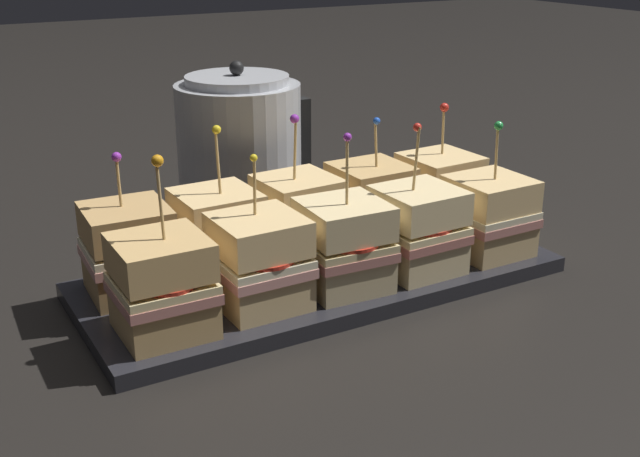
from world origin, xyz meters
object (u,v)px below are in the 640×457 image
(sandwich_back_right, at_px, (371,203))
(sandwich_front_left, at_px, (259,262))
(serving_platter, at_px, (320,277))
(sandwich_front_center, at_px, (344,245))
(sandwich_front_right, at_px, (418,230))
(sandwich_back_far_left, at_px, (128,250))
(sandwich_back_center, at_px, (298,217))
(sandwich_front_far_left, at_px, (162,286))
(kettle_steel, at_px, (240,149))
(sandwich_back_far_right, at_px, (439,192))
(sandwich_back_left, at_px, (217,233))
(sandwich_front_far_right, at_px, (489,216))

(sandwich_back_right, bearing_deg, sandwich_front_left, -153.58)
(serving_platter, xyz_separation_m, sandwich_front_center, (0.00, -0.05, 0.06))
(sandwich_front_right, bearing_deg, sandwich_front_center, 179.19)
(sandwich_back_far_left, distance_m, sandwich_back_center, 0.21)
(sandwich_front_left, distance_m, sandwich_front_right, 0.20)
(serving_platter, distance_m, sandwich_front_left, 0.13)
(sandwich_front_far_left, bearing_deg, sandwich_front_left, 3.82)
(kettle_steel, bearing_deg, sandwich_back_far_right, -47.88)
(sandwich_back_far_left, bearing_deg, sandwich_front_left, -42.36)
(serving_platter, height_order, sandwich_back_center, sandwich_back_center)
(sandwich_back_left, relative_size, kettle_steel, 0.78)
(sandwich_front_far_left, distance_m, sandwich_back_far_right, 0.43)
(sandwich_front_far_left, xyz_separation_m, sandwich_back_right, (0.31, 0.11, -0.00))
(kettle_steel, bearing_deg, sandwich_back_center, -95.00)
(sandwich_back_left, relative_size, sandwich_back_center, 0.99)
(sandwich_back_left, bearing_deg, sandwich_front_left, -87.01)
(serving_platter, xyz_separation_m, sandwich_front_right, (0.10, -0.05, 0.06))
(sandwich_front_right, bearing_deg, serving_platter, 151.49)
(sandwich_front_far_left, height_order, sandwich_back_far_left, sandwich_front_far_left)
(sandwich_front_left, height_order, sandwich_back_far_right, sandwich_back_far_right)
(sandwich_front_center, relative_size, sandwich_back_center, 1.00)
(sandwich_back_far_left, relative_size, sandwich_back_right, 0.99)
(sandwich_front_far_left, distance_m, sandwich_front_center, 0.21)
(sandwich_front_far_left, xyz_separation_m, sandwich_front_right, (0.31, 0.00, -0.00))
(sandwich_front_center, xyz_separation_m, sandwich_back_center, (0.00, 0.11, 0.00))
(sandwich_front_left, bearing_deg, kettle_steel, 68.83)
(serving_platter, height_order, sandwich_front_right, sandwich_front_right)
(sandwich_front_right, height_order, sandwich_back_center, same)
(sandwich_front_far_left, xyz_separation_m, sandwich_back_left, (0.10, 0.11, -0.00))
(sandwich_back_left, bearing_deg, sandwich_front_far_left, -133.94)
(sandwich_back_left, bearing_deg, sandwich_back_right, 0.66)
(sandwich_front_far_left, relative_size, sandwich_back_far_left, 1.15)
(sandwich_front_far_right, bearing_deg, sandwich_back_far_right, 88.53)
(sandwich_front_far_right, relative_size, kettle_steel, 0.73)
(sandwich_front_center, height_order, sandwich_front_far_right, sandwich_front_center)
(sandwich_front_far_left, distance_m, sandwich_back_far_left, 0.11)
(serving_platter, height_order, sandwich_front_left, sandwich_front_left)
(sandwich_front_left, xyz_separation_m, sandwich_back_left, (-0.01, 0.10, 0.00))
(sandwich_front_center, relative_size, sandwich_back_far_right, 1.07)
(serving_platter, distance_m, sandwich_front_far_left, 0.22)
(sandwich_back_center, relative_size, sandwich_back_far_right, 1.07)
(sandwich_front_far_right, xyz_separation_m, sandwich_back_far_left, (-0.42, 0.10, 0.00))
(sandwich_back_right, xyz_separation_m, kettle_steel, (-0.09, 0.21, 0.03))
(sandwich_front_far_right, distance_m, kettle_steel, 0.37)
(serving_platter, distance_m, sandwich_front_center, 0.08)
(sandwich_back_far_left, bearing_deg, sandwich_back_far_right, -0.42)
(sandwich_front_right, bearing_deg, sandwich_back_far_left, 161.23)
(sandwich_front_far_left, xyz_separation_m, sandwich_front_far_right, (0.42, 0.00, -0.00))
(sandwich_front_right, xyz_separation_m, kettle_steel, (-0.08, 0.31, 0.03))
(sandwich_back_center, bearing_deg, sandwich_front_far_left, -152.39)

